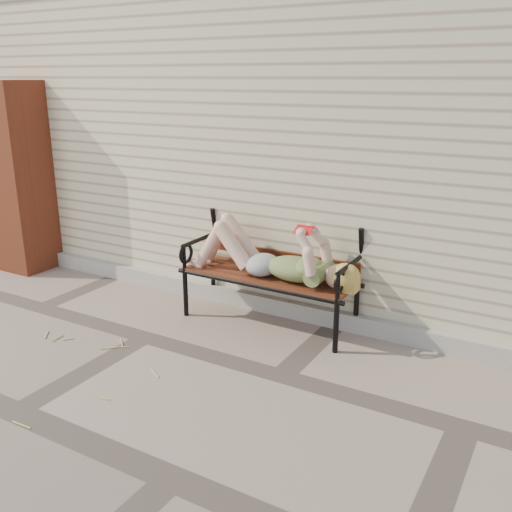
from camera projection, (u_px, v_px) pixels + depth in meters
The scene contains 6 objects.
ground at pixel (146, 337), 4.65m from camera, with size 80.00×80.00×0.00m, color gray.
house_wall at pixel (307, 124), 6.67m from camera, with size 8.00×4.00×3.00m, color beige.
foundation_strip at pixel (212, 292), 5.43m from camera, with size 8.00×0.10×0.15m, color #ABA59B.
brick_pillar at pixel (20, 178), 6.07m from camera, with size 0.50×0.50×2.00m, color brown.
garden_bench at pixel (274, 255), 4.83m from camera, with size 1.62×0.64×1.05m.
reading_woman at pixel (268, 256), 4.71m from camera, with size 1.52×0.35×0.48m.
Camera 1 is at (2.90, -3.21, 2.04)m, focal length 40.00 mm.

